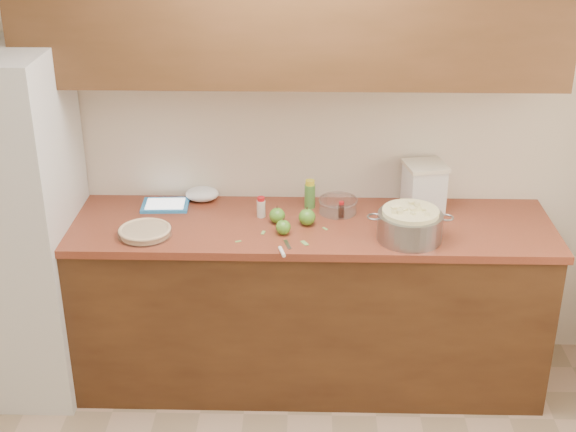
{
  "coord_description": "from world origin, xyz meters",
  "views": [
    {
      "loc": [
        0.09,
        -2.15,
        2.64
      ],
      "look_at": [
        -0.01,
        1.43,
        0.98
      ],
      "focal_mm": 50.0,
      "sensor_mm": 36.0,
      "label": 1
    }
  ],
  "objects_px": {
    "colander": "(410,225)",
    "pie": "(145,232)",
    "flour_canister": "(424,186)",
    "tablet": "(165,205)"
  },
  "relations": [
    {
      "from": "pie",
      "to": "flour_canister",
      "type": "height_order",
      "value": "flour_canister"
    },
    {
      "from": "pie",
      "to": "tablet",
      "type": "xyz_separation_m",
      "value": [
        0.04,
        0.35,
        -0.01
      ]
    },
    {
      "from": "flour_canister",
      "to": "tablet",
      "type": "height_order",
      "value": "flour_canister"
    },
    {
      "from": "flour_canister",
      "to": "tablet",
      "type": "bearing_deg",
      "value": -179.38
    },
    {
      "from": "tablet",
      "to": "pie",
      "type": "bearing_deg",
      "value": -99.38
    },
    {
      "from": "flour_canister",
      "to": "colander",
      "type": "bearing_deg",
      "value": -106.82
    },
    {
      "from": "colander",
      "to": "tablet",
      "type": "xyz_separation_m",
      "value": [
        -1.23,
        0.35,
        -0.07
      ]
    },
    {
      "from": "colander",
      "to": "flour_canister",
      "type": "height_order",
      "value": "flour_canister"
    },
    {
      "from": "pie",
      "to": "flour_canister",
      "type": "bearing_deg",
      "value": 14.69
    },
    {
      "from": "colander",
      "to": "pie",
      "type": "bearing_deg",
      "value": 179.88
    }
  ]
}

